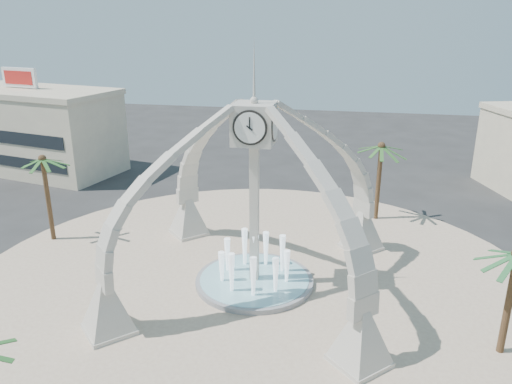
% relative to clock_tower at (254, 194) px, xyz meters
% --- Properties ---
extents(ground, '(140.00, 140.00, 0.00)m').
position_rel_clock_tower_xyz_m(ground, '(0.00, 0.00, -6.49)').
color(ground, '#282828').
rests_on(ground, ground).
extents(plaza, '(40.00, 40.00, 0.06)m').
position_rel_clock_tower_xyz_m(plaza, '(0.00, 0.00, -6.46)').
color(plaza, '#CBB397').
rests_on(plaza, ground).
extents(clock_tower, '(17.94, 17.94, 16.30)m').
position_rel_clock_tower_xyz_m(clock_tower, '(0.00, 0.00, 0.00)').
color(clock_tower, '#BBB4A6').
rests_on(clock_tower, ground).
extents(fountain, '(8.00, 8.00, 3.62)m').
position_rel_clock_tower_xyz_m(fountain, '(0.00, 0.00, -6.20)').
color(fountain, gray).
rests_on(fountain, ground).
extents(building_nw, '(23.75, 13.73, 11.90)m').
position_rel_clock_tower_xyz_m(building_nw, '(-32.00, 22.00, -1.66)').
color(building_nw, '#B8A98F').
rests_on(building_nw, ground).
extents(palm_west, '(4.15, 4.15, 7.58)m').
position_rel_clock_tower_xyz_m(palm_west, '(-17.60, 3.79, 0.23)').
color(palm_west, brown).
rests_on(palm_west, ground).
extents(palm_north, '(4.68, 4.68, 7.56)m').
position_rel_clock_tower_xyz_m(palm_north, '(8.35, 13.70, 0.17)').
color(palm_north, brown).
rests_on(palm_north, ground).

